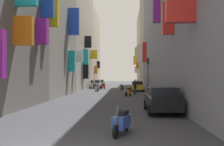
{
  "coord_description": "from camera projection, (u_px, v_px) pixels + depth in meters",
  "views": [
    {
      "loc": [
        1.67,
        -5.81,
        2.2
      ],
      "look_at": [
        0.29,
        21.01,
        2.54
      ],
      "focal_mm": 38.89,
      "sensor_mm": 36.0,
      "label": 1
    }
  ],
  "objects": [
    {
      "name": "building_left_mid_b",
      "position": [
        40.0,
        30.0,
        27.72
      ],
      "size": [
        7.29,
        12.09,
        15.01
      ],
      "color": "gray",
      "rests_on": "ground"
    },
    {
      "name": "parked_car_yellow",
      "position": [
        137.0,
        86.0,
        35.59
      ],
      "size": [
        1.88,
        3.97,
        1.46
      ],
      "color": "gold",
      "rests_on": "ground"
    },
    {
      "name": "pedestrian_near_right",
      "position": [
        135.0,
        87.0,
        28.99
      ],
      "size": [
        0.48,
        0.48,
        1.8
      ],
      "color": "#2A2A2A",
      "rests_on": "ground"
    },
    {
      "name": "scooter_green",
      "position": [
        122.0,
        87.0,
        37.82
      ],
      "size": [
        0.7,
        1.91,
        1.13
      ],
      "color": "#287F3D",
      "rests_on": "ground"
    },
    {
      "name": "parked_car_grey",
      "position": [
        100.0,
        83.0,
        54.75
      ],
      "size": [
        1.95,
        4.35,
        1.37
      ],
      "color": "slate",
      "rests_on": "ground"
    },
    {
      "name": "building_left_mid_c",
      "position": [
        69.0,
        32.0,
        42.56
      ],
      "size": [
        7.32,
        17.57,
        19.82
      ],
      "color": "#B2A899",
      "rests_on": "ground"
    },
    {
      "name": "pedestrian_crossing",
      "position": [
        137.0,
        84.0,
        43.07
      ],
      "size": [
        0.45,
        0.45,
        1.58
      ],
      "color": "#2F2F2F",
      "rests_on": "ground"
    },
    {
      "name": "parked_car_black",
      "position": [
        162.0,
        99.0,
        14.57
      ],
      "size": [
        1.94,
        4.14,
        1.56
      ],
      "color": "black",
      "rests_on": "ground"
    },
    {
      "name": "scooter_orange",
      "position": [
        128.0,
        92.0,
        26.84
      ],
      "size": [
        0.76,
        1.71,
        1.13
      ],
      "color": "orange",
      "rests_on": "ground"
    },
    {
      "name": "pedestrian_near_left",
      "position": [
        94.0,
        84.0,
        41.08
      ],
      "size": [
        0.53,
        0.53,
        1.76
      ],
      "color": "#272727",
      "rests_on": "ground"
    },
    {
      "name": "scooter_blue",
      "position": [
        122.0,
        122.0,
        9.22
      ],
      "size": [
        0.73,
        1.79,
        1.13
      ],
      "color": "#2D4CAD",
      "rests_on": "ground"
    },
    {
      "name": "traffic_light_near_corner",
      "position": [
        148.0,
        70.0,
        30.63
      ],
      "size": [
        0.26,
        0.34,
        4.46
      ],
      "color": "#2D2D2D",
      "rests_on": "ground"
    },
    {
      "name": "scooter_silver",
      "position": [
        97.0,
        88.0,
        35.33
      ],
      "size": [
        0.78,
        1.76,
        1.13
      ],
      "color": "#ADADB2",
      "rests_on": "ground"
    },
    {
      "name": "building_left_far",
      "position": [
        85.0,
        49.0,
        58.81
      ],
      "size": [
        6.74,
        15.01,
        17.36
      ],
      "color": "#BCB29E",
      "rests_on": "ground"
    },
    {
      "name": "ground_plane",
      "position": [
        113.0,
        91.0,
        35.82
      ],
      "size": [
        140.0,
        140.0,
        0.0
      ],
      "primitive_type": "plane",
      "color": "#38383D"
    },
    {
      "name": "parked_car_silver",
      "position": [
        96.0,
        84.0,
        44.27
      ],
      "size": [
        2.01,
        3.93,
        1.47
      ],
      "color": "#B7B7BC",
      "rests_on": "ground"
    },
    {
      "name": "building_right_mid_a",
      "position": [
        157.0,
        32.0,
        47.12
      ],
      "size": [
        7.19,
        11.27,
        21.74
      ],
      "color": "#9E9384",
      "rests_on": "ground"
    },
    {
      "name": "building_right_mid_b",
      "position": [
        150.0,
        50.0,
        59.1
      ],
      "size": [
        7.06,
        12.76,
        17.23
      ],
      "color": "#BCB29E",
      "rests_on": "ground"
    },
    {
      "name": "scooter_red",
      "position": [
        103.0,
        86.0,
        40.97
      ],
      "size": [
        0.78,
        1.72,
        1.13
      ],
      "color": "red",
      "rests_on": "ground"
    }
  ]
}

